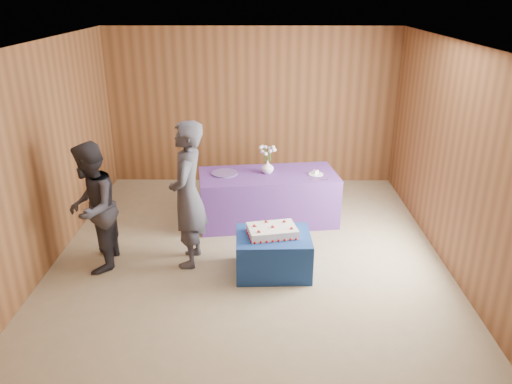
{
  "coord_description": "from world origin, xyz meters",
  "views": [
    {
      "loc": [
        0.14,
        -5.57,
        3.26
      ],
      "look_at": [
        0.09,
        0.1,
        0.94
      ],
      "focal_mm": 35.0,
      "sensor_mm": 36.0,
      "label": 1
    }
  ],
  "objects_px": {
    "vase": "(268,167)",
    "guest_left": "(188,195)",
    "cake_table": "(273,254)",
    "guest_right": "(92,208)",
    "serving_table": "(268,197)",
    "sheet_cake": "(272,231)"
  },
  "relations": [
    {
      "from": "cake_table",
      "to": "guest_right",
      "type": "height_order",
      "value": "guest_right"
    },
    {
      "from": "guest_right",
      "to": "cake_table",
      "type": "bearing_deg",
      "value": 82.94
    },
    {
      "from": "vase",
      "to": "guest_right",
      "type": "height_order",
      "value": "guest_right"
    },
    {
      "from": "serving_table",
      "to": "cake_table",
      "type": "bearing_deg",
      "value": -95.89
    },
    {
      "from": "sheet_cake",
      "to": "guest_right",
      "type": "bearing_deg",
      "value": 165.98
    },
    {
      "from": "serving_table",
      "to": "guest_right",
      "type": "xyz_separation_m",
      "value": [
        -2.14,
        -1.38,
        0.44
      ]
    },
    {
      "from": "sheet_cake",
      "to": "cake_table",
      "type": "bearing_deg",
      "value": -60.14
    },
    {
      "from": "vase",
      "to": "guest_left",
      "type": "bearing_deg",
      "value": -127.86
    },
    {
      "from": "vase",
      "to": "guest_left",
      "type": "relative_size",
      "value": 0.1
    },
    {
      "from": "vase",
      "to": "guest_left",
      "type": "xyz_separation_m",
      "value": [
        -0.99,
        -1.28,
        0.08
      ]
    },
    {
      "from": "cake_table",
      "to": "vase",
      "type": "relative_size",
      "value": 4.8
    },
    {
      "from": "guest_right",
      "to": "serving_table",
      "type": "bearing_deg",
      "value": 118.2
    },
    {
      "from": "serving_table",
      "to": "guest_right",
      "type": "height_order",
      "value": "guest_right"
    },
    {
      "from": "cake_table",
      "to": "vase",
      "type": "distance_m",
      "value": 1.62
    },
    {
      "from": "serving_table",
      "to": "guest_left",
      "type": "relative_size",
      "value": 1.08
    },
    {
      "from": "guest_left",
      "to": "vase",
      "type": "bearing_deg",
      "value": 145.06
    },
    {
      "from": "serving_table",
      "to": "guest_left",
      "type": "xyz_separation_m",
      "value": [
        -1.0,
        -1.24,
        0.55
      ]
    },
    {
      "from": "cake_table",
      "to": "serving_table",
      "type": "bearing_deg",
      "value": 89.81
    },
    {
      "from": "serving_table",
      "to": "guest_right",
      "type": "relative_size",
      "value": 1.23
    },
    {
      "from": "cake_table",
      "to": "vase",
      "type": "xyz_separation_m",
      "value": [
        -0.06,
        1.51,
        0.59
      ]
    },
    {
      "from": "guest_left",
      "to": "cake_table",
      "type": "bearing_deg",
      "value": 80.35
    },
    {
      "from": "cake_table",
      "to": "guest_left",
      "type": "bearing_deg",
      "value": 165.43
    }
  ]
}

